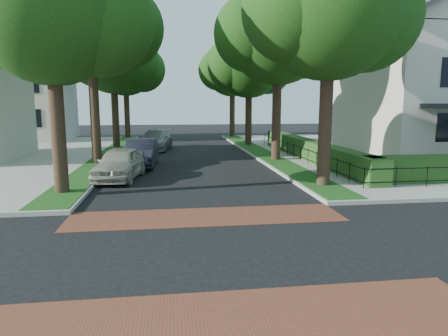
{
  "coord_description": "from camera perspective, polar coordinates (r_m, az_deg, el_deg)",
  "views": [
    {
      "loc": [
        -1.12,
        -9.48,
        3.72
      ],
      "look_at": [
        0.61,
        3.32,
        1.6
      ],
      "focal_mm": 32.0,
      "sensor_mm": 36.0,
      "label": 1
    }
  ],
  "objects": [
    {
      "name": "tree_left_near",
      "position": [
        17.61,
        -23.07,
        20.22
      ],
      "size": [
        7.5,
        6.45,
        10.2
      ],
      "color": "black",
      "rests_on": "sidewalk_nw"
    },
    {
      "name": "tree_left_mid",
      "position": [
        25.52,
        -18.25,
        19.31
      ],
      "size": [
        8.0,
        6.88,
        11.48
      ],
      "color": "black",
      "rests_on": "sidewalk_nw"
    },
    {
      "name": "parked_car_front",
      "position": [
        20.14,
        -14.68,
        0.63
      ],
      "size": [
        2.49,
        4.81,
        1.57
      ],
      "primitive_type": "imported",
      "rotation": [
        0.0,
        0.0,
        -0.14
      ],
      "color": "#AFAD9E",
      "rests_on": "ground"
    },
    {
      "name": "crosswalk_far",
      "position": [
        13.26,
        -2.56,
        -6.95
      ],
      "size": [
        9.0,
        2.2,
        0.01
      ],
      "primitive_type": "cube",
      "color": "brown",
      "rests_on": "ground"
    },
    {
      "name": "tree_right_mid",
      "position": [
        25.99,
        7.85,
        18.69
      ],
      "size": [
        8.25,
        7.09,
        11.22
      ],
      "color": "black",
      "rests_on": "sidewalk_ne"
    },
    {
      "name": "ground",
      "position": [
        10.25,
        -0.91,
        -11.96
      ],
      "size": [
        120.0,
        120.0,
        0.0
      ],
      "primitive_type": "plane",
      "color": "black",
      "rests_on": "ground"
    },
    {
      "name": "house_victorian",
      "position": [
        31.58,
        29.22,
        12.34
      ],
      "size": [
        13.0,
        13.05,
        12.48
      ],
      "color": "beige",
      "rests_on": "sidewalk_ne"
    },
    {
      "name": "grass_strip_nw",
      "position": [
        29.12,
        -16.09,
        1.93
      ],
      "size": [
        1.6,
        29.8,
        0.02
      ],
      "primitive_type": "cube",
      "color": "#174814",
      "rests_on": "sidewalk_nw"
    },
    {
      "name": "tree_right_near",
      "position": [
        18.44,
        14.93,
        21.25
      ],
      "size": [
        7.75,
        6.67,
        10.66
      ],
      "color": "black",
      "rests_on": "sidewalk_ne"
    },
    {
      "name": "tree_left_back",
      "position": [
        43.09,
        -13.77,
        13.97
      ],
      "size": [
        7.75,
        6.66,
        10.44
      ],
      "color": "black",
      "rests_on": "sidewalk_nw"
    },
    {
      "name": "sidewalk_ne",
      "position": [
        35.35,
        28.08,
        2.3
      ],
      "size": [
        30.0,
        30.0,
        0.15
      ],
      "primitive_type": "cube",
      "color": "gray",
      "rests_on": "ground"
    },
    {
      "name": "grass_strip_ne",
      "position": [
        29.53,
        5.13,
        2.36
      ],
      "size": [
        1.6,
        29.8,
        0.02
      ],
      "primitive_type": "cube",
      "color": "#174814",
      "rests_on": "sidewalk_ne"
    },
    {
      "name": "tree_left_far",
      "position": [
        34.14,
        -15.37,
        14.71
      ],
      "size": [
        7.0,
        6.02,
        9.86
      ],
      "color": "black",
      "rests_on": "sidewalk_nw"
    },
    {
      "name": "house_left_far",
      "position": [
        43.92,
        -27.23,
        10.03
      ],
      "size": [
        10.0,
        9.0,
        10.14
      ],
      "color": "beige",
      "rests_on": "sidewalk_nw"
    },
    {
      "name": "hedge_main_road",
      "position": [
        26.19,
        12.06,
        2.6
      ],
      "size": [
        1.0,
        18.0,
        1.2
      ],
      "primitive_type": "cube",
      "color": "#1E4217",
      "rests_on": "sidewalk_ne"
    },
    {
      "name": "parked_car_rear",
      "position": [
        32.26,
        -9.77,
        3.98
      ],
      "size": [
        2.94,
        5.73,
        1.59
      ],
      "primitive_type": "imported",
      "rotation": [
        0.0,
        0.0,
        -0.13
      ],
      "color": "slate",
      "rests_on": "ground"
    },
    {
      "name": "tree_right_far",
      "position": [
        34.52,
        3.69,
        14.6
      ],
      "size": [
        7.25,
        6.23,
        9.74
      ],
      "color": "black",
      "rests_on": "sidewalk_ne"
    },
    {
      "name": "fence_main_road",
      "position": [
        25.95,
        10.38,
        2.26
      ],
      "size": [
        0.06,
        18.0,
        0.9
      ],
      "primitive_type": null,
      "color": "black",
      "rests_on": "sidewalk_ne"
    },
    {
      "name": "tree_right_back",
      "position": [
        43.38,
        1.29,
        14.01
      ],
      "size": [
        7.5,
        6.45,
        10.2
      ],
      "color": "black",
      "rests_on": "sidewalk_ne"
    },
    {
      "name": "parked_car_middle",
      "position": [
        23.94,
        -11.8,
        2.12
      ],
      "size": [
        1.91,
        4.94,
        1.6
      ],
      "primitive_type": "imported",
      "rotation": [
        0.0,
        0.0,
        -0.04
      ],
      "color": "black",
      "rests_on": "ground"
    },
    {
      "name": "crosswalk_near",
      "position": [
        7.39,
        2.23,
        -20.89
      ],
      "size": [
        9.0,
        2.2,
        0.01
      ],
      "primitive_type": "cube",
      "color": "brown",
      "rests_on": "ground"
    }
  ]
}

